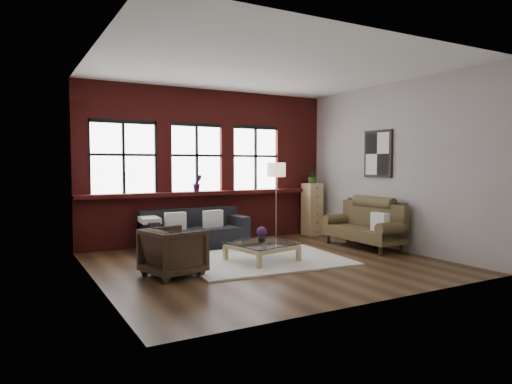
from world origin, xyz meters
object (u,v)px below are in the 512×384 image
dark_sofa (195,229)px  vintage_settee (363,224)px  coffee_table (262,252)px  vase (262,238)px  armchair (173,252)px  floor_lamp (276,198)px  drawer_chest (312,209)px

dark_sofa → vintage_settee: vintage_settee is taller
coffee_table → vase: bearing=126.9°
dark_sofa → armchair: (-1.13, -2.01, -0.01)m
coffee_table → floor_lamp: (1.34, 1.72, 0.76)m
vintage_settee → armchair: bearing=-174.9°
coffee_table → floor_lamp: bearing=52.1°
dark_sofa → vase: (0.50, -1.77, 0.03)m
dark_sofa → drawer_chest: bearing=3.6°
drawer_chest → vintage_settee: bearing=-93.5°
drawer_chest → floor_lamp: (-1.12, -0.23, 0.31)m
vintage_settee → drawer_chest: size_ratio=1.46×
armchair → floor_lamp: size_ratio=0.43×
coffee_table → vase: size_ratio=6.71×
armchair → drawer_chest: 4.66m
dark_sofa → floor_lamp: 1.93m
dark_sofa → drawer_chest: 2.98m
coffee_table → drawer_chest: 3.17m
coffee_table → floor_lamp: size_ratio=0.54×
vase → drawer_chest: bearing=38.4°
armchair → coffee_table: size_ratio=0.79×
coffee_table → floor_lamp: 2.31m
vase → drawer_chest: size_ratio=0.12×
vintage_settee → coffee_table: 2.37m
armchair → coffee_table: (1.63, 0.25, -0.20)m
floor_lamp → dark_sofa: bearing=178.6°
vintage_settee → floor_lamp: 1.96m
coffee_table → drawer_chest: bearing=38.4°
drawer_chest → floor_lamp: floor_lamp is taller
dark_sofa → drawer_chest: size_ratio=1.70×
vintage_settee → armchair: 4.00m
armchair → drawer_chest: bearing=-75.7°
vase → floor_lamp: bearing=52.1°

